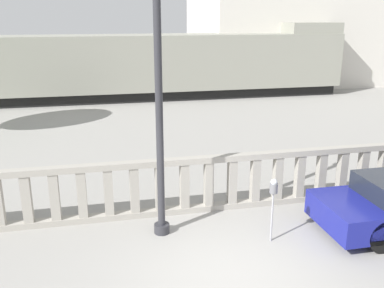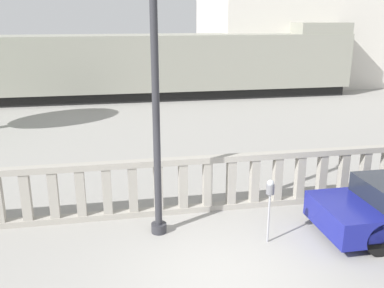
% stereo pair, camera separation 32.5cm
% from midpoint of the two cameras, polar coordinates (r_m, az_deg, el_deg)
% --- Properties ---
extents(ground_plane, '(160.00, 160.00, 0.00)m').
position_cam_midpoint_polar(ground_plane, '(8.03, 3.98, -17.19)').
color(ground_plane, gray).
extents(balustrade, '(15.55, 0.24, 1.35)m').
position_cam_midpoint_polar(balustrade, '(10.04, -0.32, -5.44)').
color(balustrade, '#9E998E').
rests_on(balustrade, ground).
extents(lamppost, '(0.33, 0.33, 5.52)m').
position_cam_midpoint_polar(lamppost, '(8.43, -5.54, 5.68)').
color(lamppost, '#2D2D33').
rests_on(lamppost, ground).
extents(parking_meter, '(0.16, 0.16, 1.37)m').
position_cam_midpoint_polar(parking_meter, '(8.72, 9.75, -6.33)').
color(parking_meter, '#99999E').
rests_on(parking_meter, ground).
extents(train_near, '(20.55, 2.70, 4.05)m').
position_cam_midpoint_polar(train_near, '(23.85, -4.36, 10.44)').
color(train_near, black).
rests_on(train_near, ground).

